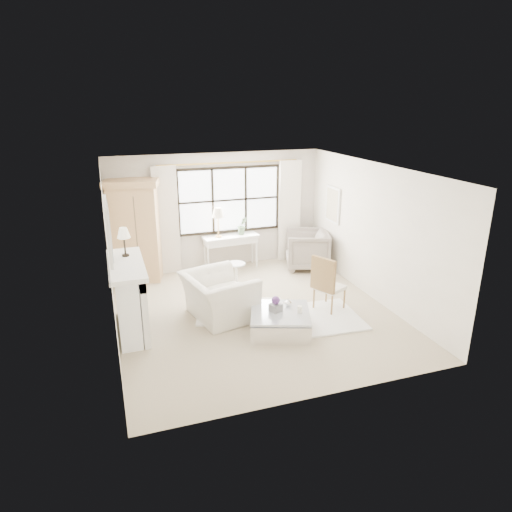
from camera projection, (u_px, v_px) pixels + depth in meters
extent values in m
plane|color=tan|center=(254.00, 312.00, 8.66)|extent=(5.50, 5.50, 0.00)
plane|color=white|center=(254.00, 169.00, 7.78)|extent=(5.50, 5.50, 0.00)
plane|color=beige|center=(217.00, 211.00, 10.68)|extent=(5.00, 0.00, 5.00)
plane|color=silver|center=(323.00, 307.00, 5.76)|extent=(5.00, 0.00, 5.00)
plane|color=white|center=(109.00, 259.00, 7.46)|extent=(0.00, 5.50, 5.50)
plane|color=white|center=(374.00, 232.00, 8.98)|extent=(0.00, 5.50, 5.50)
cube|color=white|center=(229.00, 200.00, 10.68)|extent=(2.40, 0.02, 1.50)
cylinder|color=#A7833A|center=(229.00, 163.00, 10.34)|extent=(3.30, 0.04, 0.04)
cube|color=beige|center=(166.00, 221.00, 10.27)|extent=(0.55, 0.10, 2.47)
cube|color=white|center=(289.00, 211.00, 11.18)|extent=(0.55, 0.10, 2.47)
cube|color=white|center=(127.00, 300.00, 7.77)|extent=(0.34, 1.50, 1.18)
cube|color=silver|center=(137.00, 302.00, 7.84)|extent=(0.03, 1.22, 0.97)
cube|color=black|center=(139.00, 313.00, 7.91)|extent=(0.06, 0.52, 0.50)
cube|color=white|center=(126.00, 265.00, 7.58)|extent=(0.58, 1.66, 0.08)
cube|color=silver|center=(108.00, 230.00, 7.31)|extent=(0.05, 1.15, 0.95)
cube|color=silver|center=(110.00, 230.00, 7.32)|extent=(0.02, 1.00, 0.80)
cube|color=white|center=(333.00, 205.00, 10.43)|extent=(0.04, 0.62, 0.82)
cube|color=beige|center=(332.00, 205.00, 10.42)|extent=(0.01, 0.52, 0.72)
cylinder|color=black|center=(126.00, 255.00, 7.89)|extent=(0.12, 0.12, 0.03)
cylinder|color=black|center=(125.00, 246.00, 7.83)|extent=(0.03, 0.03, 0.30)
cone|color=#F4E9C7|center=(123.00, 233.00, 7.75)|extent=(0.22, 0.22, 0.18)
cube|color=tan|center=(136.00, 234.00, 9.93)|extent=(1.11, 0.82, 2.10)
cube|color=tan|center=(131.00, 183.00, 9.57)|extent=(1.25, 0.94, 0.14)
cube|color=white|center=(231.00, 240.00, 10.75)|extent=(1.27, 0.50, 0.14)
cube|color=white|center=(231.00, 237.00, 10.72)|extent=(1.33, 0.55, 0.06)
cylinder|color=#B07F3D|center=(218.00, 236.00, 10.61)|extent=(0.14, 0.14, 0.03)
cylinder|color=#B07F3D|center=(218.00, 226.00, 10.53)|extent=(0.02, 0.02, 0.46)
cone|color=beige|center=(218.00, 213.00, 10.43)|extent=(0.28, 0.28, 0.22)
imported|color=#526E49|center=(242.00, 226.00, 10.74)|extent=(0.24, 0.20, 0.43)
cylinder|color=white|center=(236.00, 284.00, 9.92)|extent=(0.26, 0.26, 0.03)
cylinder|color=white|center=(236.00, 274.00, 9.85)|extent=(0.06, 0.06, 0.44)
cylinder|color=silver|center=(236.00, 264.00, 9.77)|extent=(0.40, 0.40, 0.03)
cube|color=white|center=(241.00, 311.00, 8.68)|extent=(1.87, 1.55, 0.03)
cube|color=white|center=(311.00, 319.00, 8.36)|extent=(1.87, 1.45, 0.03)
imported|color=white|center=(219.00, 296.00, 8.34)|extent=(1.36, 1.48, 0.83)
imported|color=gray|center=(307.00, 249.00, 10.84)|extent=(1.26, 1.24, 0.90)
cube|color=silver|center=(330.00, 287.00, 8.63)|extent=(0.63, 0.63, 0.07)
cube|color=olive|center=(323.00, 275.00, 8.37)|extent=(0.26, 0.45, 0.60)
cube|color=white|center=(280.00, 323.00, 7.90)|extent=(1.28, 1.28, 0.32)
cube|color=#B5BAC1|center=(280.00, 312.00, 7.83)|extent=(1.28, 1.28, 0.04)
cube|color=slate|center=(276.00, 308.00, 7.81)|extent=(0.23, 0.23, 0.13)
sphere|color=#582E75|center=(276.00, 300.00, 7.77)|extent=(0.14, 0.14, 0.14)
cylinder|color=white|center=(300.00, 309.00, 7.77)|extent=(0.08, 0.08, 0.12)
imported|color=silver|center=(288.00, 302.00, 8.02)|extent=(0.15, 0.15, 0.14)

